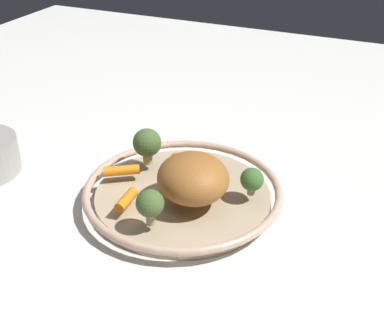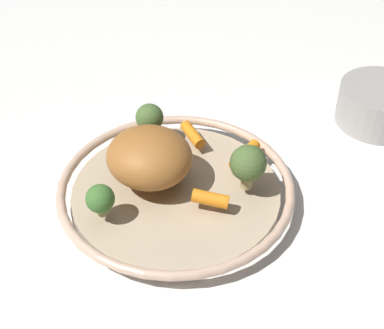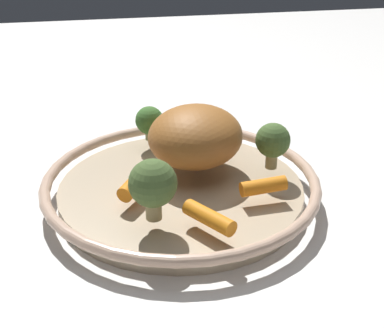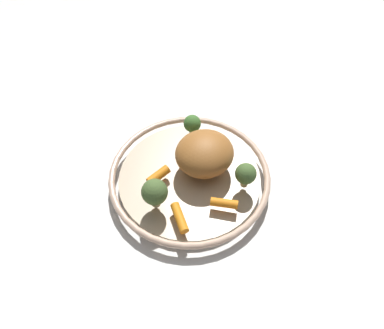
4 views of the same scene
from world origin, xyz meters
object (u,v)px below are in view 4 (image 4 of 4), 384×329
object	(u,v)px
baby_carrot_back	(224,203)
broccoli_floret_mid	(245,176)
serving_bowl	(190,178)
roast_chicken_piece	(205,153)
baby_carrot_right	(158,175)
baby_carrot_center	(180,218)
broccoli_floret_small	(155,192)
broccoli_floret_large	(192,124)

from	to	relation	value
baby_carrot_back	broccoli_floret_mid	distance (m)	0.07
serving_bowl	baby_carrot_back	bearing A→B (deg)	-124.65
roast_chicken_piece	baby_carrot_back	world-z (taller)	roast_chicken_piece
baby_carrot_back	broccoli_floret_mid	world-z (taller)	broccoli_floret_mid
broccoli_floret_mid	roast_chicken_piece	bearing A→B (deg)	69.18
roast_chicken_piece	baby_carrot_right	world-z (taller)	roast_chicken_piece
baby_carrot_center	broccoli_floret_small	xyz separation A→B (m)	(0.02, 0.06, 0.03)
baby_carrot_back	broccoli_floret_small	distance (m)	0.14
baby_carrot_right	broccoli_floret_small	xyz separation A→B (m)	(-0.06, -0.02, 0.03)
roast_chicken_piece	broccoli_floret_mid	xyz separation A→B (m)	(-0.04, -0.09, -0.00)
serving_bowl	broccoli_floret_large	distance (m)	0.13
baby_carrot_right	baby_carrot_center	distance (m)	0.11
serving_bowl	baby_carrot_right	world-z (taller)	baby_carrot_right
broccoli_floret_large	broccoli_floret_small	world-z (taller)	broccoli_floret_small
roast_chicken_piece	baby_carrot_back	bearing A→B (deg)	-145.26
baby_carrot_center	broccoli_floret_small	world-z (taller)	broccoli_floret_small
broccoli_floret_mid	broccoli_floret_small	distance (m)	0.19
baby_carrot_back	broccoli_floret_large	xyz separation A→B (m)	(0.18, 0.11, 0.02)
serving_bowl	baby_carrot_right	size ratio (longest dim) A/B	6.81
roast_chicken_piece	broccoli_floret_mid	size ratio (longest dim) A/B	2.08
roast_chicken_piece	broccoli_floret_small	distance (m)	0.14
baby_carrot_right	broccoli_floret_mid	bearing A→B (deg)	-82.13
serving_bowl	broccoli_floret_mid	bearing A→B (deg)	-92.29
roast_chicken_piece	broccoli_floret_large	distance (m)	0.10
roast_chicken_piece	baby_carrot_right	xyz separation A→B (m)	(-0.06, 0.09, -0.03)
baby_carrot_back	broccoli_floret_small	world-z (taller)	broccoli_floret_small
roast_chicken_piece	baby_carrot_back	distance (m)	0.12
baby_carrot_back	broccoli_floret_large	bearing A→B (deg)	32.45
baby_carrot_center	broccoli_floret_small	size ratio (longest dim) A/B	0.92
broccoli_floret_small	baby_carrot_right	bearing A→B (deg)	13.39
broccoli_floret_mid	broccoli_floret_small	xyz separation A→B (m)	(-0.09, 0.16, 0.01)
serving_bowl	broccoli_floret_mid	xyz separation A→B (m)	(-0.00, -0.12, 0.05)
broccoli_floret_mid	broccoli_floret_small	world-z (taller)	broccoli_floret_small
serving_bowl	broccoli_floret_large	xyz separation A→B (m)	(0.12, 0.02, 0.05)
serving_bowl	baby_carrot_right	xyz separation A→B (m)	(-0.03, 0.06, 0.03)
serving_bowl	broccoli_floret_small	xyz separation A→B (m)	(-0.09, 0.05, 0.06)
baby_carrot_back	broccoli_floret_large	distance (m)	0.21
baby_carrot_right	broccoli_floret_large	distance (m)	0.15
broccoli_floret_mid	broccoli_floret_small	bearing A→B (deg)	118.29
roast_chicken_piece	baby_carrot_center	size ratio (longest dim) A/B	1.95
baby_carrot_right	baby_carrot_back	xyz separation A→B (m)	(-0.03, -0.15, -0.00)
baby_carrot_right	baby_carrot_back	bearing A→B (deg)	-102.05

